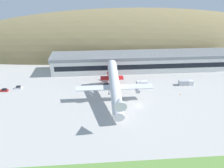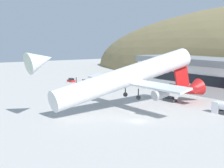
{
  "view_description": "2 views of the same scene",
  "coord_description": "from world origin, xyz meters",
  "px_view_note": "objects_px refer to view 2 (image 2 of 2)",
  "views": [
    {
      "loc": [
        -19.84,
        -88.28,
        57.36
      ],
      "look_at": [
        -12.41,
        10.81,
        6.81
      ],
      "focal_mm": 35.0,
      "sensor_mm": 36.0,
      "label": 1
    },
    {
      "loc": [
        63.21,
        -47.93,
        18.31
      ],
      "look_at": [
        -13.26,
        2.06,
        6.57
      ],
      "focal_mm": 60.0,
      "sensor_mm": 36.0,
      "label": 2
    }
  ],
  "objects_px": {
    "service_car_1": "(85,82)",
    "service_car_2": "(71,80)",
    "service_car_0": "(170,99)",
    "cargo_airplane": "(129,78)"
  },
  "relations": [
    {
      "from": "service_car_0",
      "to": "service_car_1",
      "type": "height_order",
      "value": "service_car_1"
    },
    {
      "from": "service_car_0",
      "to": "service_car_2",
      "type": "distance_m",
      "value": 55.86
    },
    {
      "from": "service_car_0",
      "to": "service_car_2",
      "type": "bearing_deg",
      "value": -177.29
    },
    {
      "from": "service_car_0",
      "to": "service_car_2",
      "type": "xyz_separation_m",
      "value": [
        -55.8,
        -2.64,
        0.05
      ]
    },
    {
      "from": "cargo_airplane",
      "to": "service_car_2",
      "type": "distance_m",
      "value": 61.11
    },
    {
      "from": "service_car_1",
      "to": "service_car_2",
      "type": "relative_size",
      "value": 0.96
    },
    {
      "from": "cargo_airplane",
      "to": "service_car_0",
      "type": "distance_m",
      "value": 18.53
    },
    {
      "from": "service_car_1",
      "to": "service_car_2",
      "type": "distance_m",
      "value": 7.17
    },
    {
      "from": "cargo_airplane",
      "to": "service_car_0",
      "type": "bearing_deg",
      "value": 100.95
    },
    {
      "from": "cargo_airplane",
      "to": "service_car_2",
      "type": "height_order",
      "value": "cargo_airplane"
    }
  ]
}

